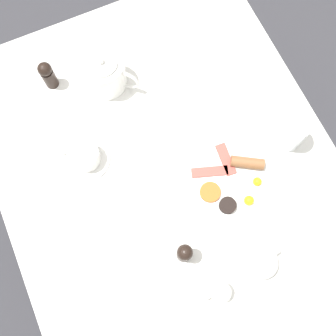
% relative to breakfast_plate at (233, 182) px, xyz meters
% --- Properties ---
extents(ground_plane, '(8.00, 8.00, 0.00)m').
position_rel_breakfast_plate_xyz_m(ground_plane, '(0.16, -0.11, -0.72)').
color(ground_plane, '#333338').
extents(table, '(0.98, 1.23, 0.71)m').
position_rel_breakfast_plate_xyz_m(table, '(0.16, -0.11, -0.07)').
color(table, white).
rests_on(table, ground_plane).
extents(breakfast_plate, '(0.27, 0.27, 0.04)m').
position_rel_breakfast_plate_xyz_m(breakfast_plate, '(0.00, 0.00, 0.00)').
color(breakfast_plate, white).
rests_on(breakfast_plate, table).
extents(teapot_near, '(0.17, 0.16, 0.13)m').
position_rel_breakfast_plate_xyz_m(teapot_near, '(0.21, -0.46, 0.05)').
color(teapot_near, white).
rests_on(teapot_near, table).
extents(teacup_with_saucer_left, '(0.14, 0.14, 0.06)m').
position_rel_breakfast_plate_xyz_m(teacup_with_saucer_left, '(0.04, 0.23, 0.02)').
color(teacup_with_saucer_left, white).
rests_on(teacup_with_saucer_left, table).
extents(teacup_with_saucer_right, '(0.14, 0.14, 0.06)m').
position_rel_breakfast_plate_xyz_m(teacup_with_saucer_right, '(0.36, -0.24, 0.02)').
color(teacup_with_saucer_right, white).
rests_on(teacup_with_saucer_right, table).
extents(water_glass_tall, '(0.08, 0.08, 0.13)m').
position_rel_breakfast_plate_xyz_m(water_glass_tall, '(-0.21, -0.05, 0.05)').
color(water_glass_tall, white).
rests_on(water_glass_tall, table).
extents(creamer_jug, '(0.08, 0.05, 0.05)m').
position_rel_breakfast_plate_xyz_m(creamer_jug, '(0.17, 0.26, 0.02)').
color(creamer_jug, white).
rests_on(creamer_jug, table).
extents(pepper_grinder, '(0.04, 0.04, 0.11)m').
position_rel_breakfast_plate_xyz_m(pepper_grinder, '(0.37, -0.52, 0.05)').
color(pepper_grinder, black).
rests_on(pepper_grinder, table).
extents(salt_grinder, '(0.04, 0.04, 0.11)m').
position_rel_breakfast_plate_xyz_m(salt_grinder, '(0.22, 0.13, 0.05)').
color(salt_grinder, black).
rests_on(salt_grinder, table).
extents(napkin_folded, '(0.15, 0.13, 0.01)m').
position_rel_breakfast_plate_xyz_m(napkin_folded, '(0.37, 0.16, -0.01)').
color(napkin_folded, white).
rests_on(napkin_folded, table).
extents(fork_by_plate, '(0.16, 0.07, 0.00)m').
position_rel_breakfast_plate_xyz_m(fork_by_plate, '(0.05, -0.25, -0.01)').
color(fork_by_plate, silver).
rests_on(fork_by_plate, table).
extents(knife_by_plate, '(0.21, 0.07, 0.00)m').
position_rel_breakfast_plate_xyz_m(knife_by_plate, '(-0.16, -0.37, -0.01)').
color(knife_by_plate, silver).
rests_on(knife_by_plate, table).
extents(fork_spare, '(0.14, 0.14, 0.00)m').
position_rel_breakfast_plate_xyz_m(fork_spare, '(-0.11, 0.34, -0.01)').
color(fork_spare, silver).
rests_on(fork_spare, table).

